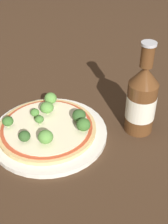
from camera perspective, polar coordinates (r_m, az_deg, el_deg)
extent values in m
plane|color=#3D2819|center=(0.78, -5.02, -3.70)|extent=(3.00, 3.00, 0.00)
cylinder|color=silver|center=(0.77, -6.54, -3.64)|extent=(0.28, 0.28, 0.01)
cylinder|color=tan|center=(0.76, -6.79, -3.02)|extent=(0.24, 0.24, 0.01)
cylinder|color=#B74728|center=(0.76, -6.82, -2.68)|extent=(0.22, 0.22, 0.00)
cylinder|color=beige|center=(0.76, -6.83, -2.61)|extent=(0.21, 0.21, 0.00)
cylinder|color=#89A866|center=(0.76, -8.11, -1.85)|extent=(0.01, 0.01, 0.01)
ellipsoid|color=#477A33|center=(0.76, -8.17, -1.32)|extent=(0.02, 0.02, 0.02)
cylinder|color=#89A866|center=(0.76, -0.90, -1.36)|extent=(0.01, 0.01, 0.01)
ellipsoid|color=#2D5123|center=(0.76, -0.91, -0.60)|extent=(0.03, 0.03, 0.03)
cylinder|color=#89A866|center=(0.71, -6.97, -5.35)|extent=(0.01, 0.01, 0.01)
ellipsoid|color=#568E3D|center=(0.70, -7.05, -4.53)|extent=(0.03, 0.03, 0.03)
cylinder|color=#89A866|center=(0.79, -8.92, -0.60)|extent=(0.01, 0.01, 0.01)
ellipsoid|color=#477A33|center=(0.78, -8.98, -0.09)|extent=(0.02, 0.02, 0.02)
cylinder|color=#89A866|center=(0.83, -6.09, 1.82)|extent=(0.01, 0.01, 0.01)
ellipsoid|color=#568E3D|center=(0.82, -6.14, 2.51)|extent=(0.03, 0.03, 0.03)
cylinder|color=#89A866|center=(0.79, -6.50, 0.14)|extent=(0.01, 0.01, 0.01)
ellipsoid|color=#568E3D|center=(0.79, -6.56, 0.90)|extent=(0.03, 0.03, 0.03)
cylinder|color=#89A866|center=(0.72, -10.75, -4.96)|extent=(0.01, 0.01, 0.01)
ellipsoid|color=#2D5123|center=(0.72, -10.84, -4.36)|extent=(0.03, 0.03, 0.02)
cylinder|color=#89A866|center=(0.77, -13.65, -2.28)|extent=(0.01, 0.01, 0.01)
ellipsoid|color=#386628|center=(0.76, -13.77, -1.65)|extent=(0.03, 0.03, 0.02)
cylinder|color=#89A866|center=(0.74, -0.10, -3.13)|extent=(0.01, 0.01, 0.01)
ellipsoid|color=#386628|center=(0.73, -0.10, -2.31)|extent=(0.03, 0.03, 0.03)
cylinder|color=#563319|center=(0.76, 10.30, 0.89)|extent=(0.07, 0.07, 0.13)
cylinder|color=beige|center=(0.76, 10.32, 1.05)|extent=(0.07, 0.07, 0.06)
cone|color=#563319|center=(0.71, 11.07, 6.63)|extent=(0.07, 0.07, 0.04)
cylinder|color=#563319|center=(0.69, 11.53, 10.00)|extent=(0.03, 0.03, 0.05)
cylinder|color=#B2B2B7|center=(0.68, 11.82, 12.12)|extent=(0.03, 0.03, 0.01)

